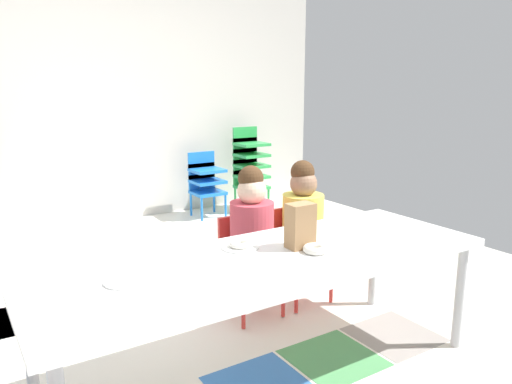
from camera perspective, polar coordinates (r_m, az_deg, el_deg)
name	(u,v)px	position (r m, az deg, el deg)	size (l,w,h in m)	color
ground_plane	(181,314)	(3.17, -8.67, -13.81)	(5.51, 4.77, 0.02)	silver
back_wall	(75,102)	(5.14, -20.20, 9.76)	(5.51, 0.10, 2.43)	beige
craft_table	(270,266)	(2.30, 1.65, -8.58)	(2.16, 0.74, 0.61)	white
seated_child_near_camera	(251,227)	(2.92, -0.57, -4.13)	(0.32, 0.31, 0.92)	red
seated_child_middle_seat	(302,218)	(3.12, 5.34, -3.05)	(0.32, 0.31, 0.92)	red
kid_chair_blue_stack	(206,179)	(5.25, -5.82, 1.46)	(0.32, 0.30, 0.68)	blue
kid_chair_green_stack	(250,164)	(5.50, -0.74, 3.29)	(0.32, 0.30, 0.92)	green
paper_bag_brown	(300,226)	(2.39, 5.16, -3.90)	(0.13, 0.09, 0.22)	#9E754C
paper_plate_near_edge	(240,247)	(2.40, -1.84, -6.41)	(0.18, 0.18, 0.01)	white
paper_plate_center_table	(126,281)	(2.07, -14.77, -9.94)	(0.18, 0.18, 0.01)	white
donut_powdered_on_plate	(240,244)	(2.39, -1.85, -5.99)	(0.11, 0.11, 0.03)	white
donut_powdered_loose	(315,249)	(2.35, 6.88, -6.56)	(0.12, 0.12, 0.04)	white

